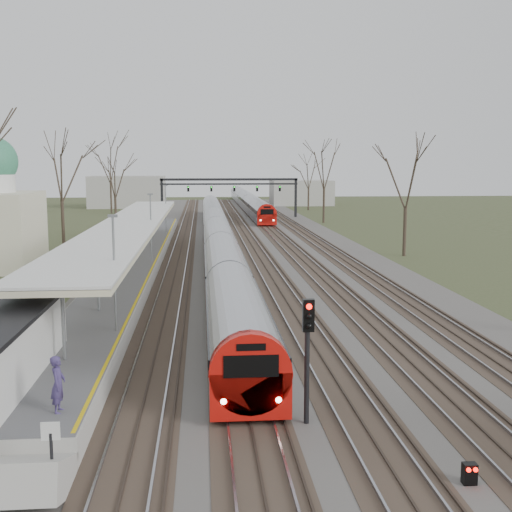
# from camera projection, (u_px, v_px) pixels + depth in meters

# --- Properties ---
(track_bed) EXTENTS (24.00, 160.00, 0.22)m
(track_bed) POSITION_uv_depth(u_px,v_px,m) (242.00, 240.00, 68.94)
(track_bed) COLOR #474442
(track_bed) RESTS_ON ground
(platform) EXTENTS (3.50, 69.00, 1.00)m
(platform) POSITION_uv_depth(u_px,v_px,m) (138.00, 262.00, 50.84)
(platform) COLOR #9E9B93
(platform) RESTS_ON ground
(canopy) EXTENTS (4.10, 50.00, 3.11)m
(canopy) POSITION_uv_depth(u_px,v_px,m) (131.00, 224.00, 45.91)
(canopy) COLOR slate
(canopy) RESTS_ON platform
(signal_gantry) EXTENTS (21.00, 0.59, 6.08)m
(signal_gantry) POSITION_uv_depth(u_px,v_px,m) (230.00, 186.00, 97.84)
(signal_gantry) COLOR black
(signal_gantry) RESTS_ON ground
(tree_west_far) EXTENTS (5.50, 5.50, 11.33)m
(tree_west_far) POSITION_uv_depth(u_px,v_px,m) (61.00, 166.00, 59.48)
(tree_west_far) COLOR #2D231C
(tree_west_far) RESTS_ON ground
(tree_east_far) EXTENTS (5.00, 5.00, 10.30)m
(tree_east_far) POSITION_uv_depth(u_px,v_px,m) (407.00, 174.00, 56.24)
(tree_east_far) COLOR #2D231C
(tree_east_far) RESTS_ON ground
(train_near) EXTENTS (2.62, 90.21, 3.05)m
(train_near) POSITION_uv_depth(u_px,v_px,m) (217.00, 232.00, 63.92)
(train_near) COLOR #A9ABB3
(train_near) RESTS_ON ground
(train_far) EXTENTS (2.62, 75.21, 3.05)m
(train_far) POSITION_uv_depth(u_px,v_px,m) (247.00, 200.00, 120.36)
(train_far) COLOR #A9ABB3
(train_far) RESTS_ON ground
(passenger) EXTENTS (0.43, 0.63, 1.70)m
(passenger) POSITION_uv_depth(u_px,v_px,m) (58.00, 384.00, 18.51)
(passenger) COLOR #3E3262
(passenger) RESTS_ON platform
(signal_post) EXTENTS (0.35, 0.45, 4.10)m
(signal_post) POSITION_uv_depth(u_px,v_px,m) (308.00, 343.00, 19.68)
(signal_post) COLOR black
(signal_post) RESTS_ON ground
(ground_signal) EXTENTS (0.35, 0.33, 0.61)m
(ground_signal) POSITION_uv_depth(u_px,v_px,m) (469.00, 476.00, 16.25)
(ground_signal) COLOR black
(ground_signal) RESTS_ON ground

